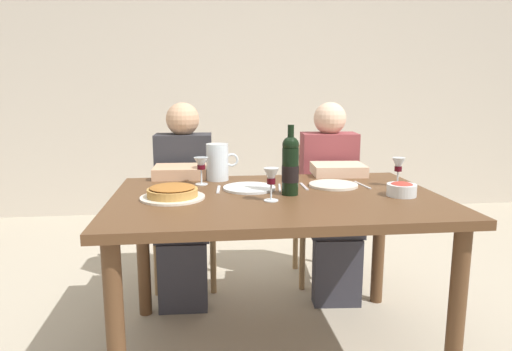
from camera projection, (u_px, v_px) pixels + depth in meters
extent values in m
plane|color=#B2A893|center=(276.00, 346.00, 2.27)|extent=(8.00, 8.00, 0.00)
cube|color=beige|center=(235.00, 72.00, 4.56)|extent=(8.00, 0.10, 2.80)
cube|color=brown|center=(277.00, 200.00, 2.13)|extent=(1.50, 1.00, 0.04)
cylinder|color=brown|center=(115.00, 331.00, 1.71)|extent=(0.07, 0.07, 0.72)
cylinder|color=brown|center=(457.00, 311.00, 1.87)|extent=(0.07, 0.07, 0.72)
cylinder|color=brown|center=(143.00, 252.00, 2.53)|extent=(0.07, 0.07, 0.72)
cylinder|color=brown|center=(379.00, 243.00, 2.69)|extent=(0.07, 0.07, 0.72)
cylinder|color=black|center=(290.00, 171.00, 2.12)|extent=(0.08, 0.08, 0.22)
sphere|color=black|center=(291.00, 145.00, 2.10)|extent=(0.08, 0.08, 0.08)
cylinder|color=black|center=(291.00, 134.00, 2.09)|extent=(0.03, 0.03, 0.08)
cylinder|color=black|center=(290.00, 174.00, 2.12)|extent=(0.08, 0.08, 0.08)
cylinder|color=silver|center=(217.00, 162.00, 2.46)|extent=(0.12, 0.12, 0.19)
cylinder|color=silver|center=(217.00, 169.00, 2.47)|extent=(0.11, 0.11, 0.12)
torus|color=silver|center=(232.00, 160.00, 2.47)|extent=(0.07, 0.01, 0.07)
cylinder|color=silver|center=(173.00, 197.00, 2.06)|extent=(0.29, 0.29, 0.01)
cylinder|color=#C18E47|center=(172.00, 193.00, 2.06)|extent=(0.22, 0.22, 0.03)
ellipsoid|color=#9E6028|center=(172.00, 187.00, 2.05)|extent=(0.20, 0.20, 0.02)
cylinder|color=silver|center=(402.00, 190.00, 2.11)|extent=(0.13, 0.13, 0.05)
ellipsoid|color=#B2382D|center=(402.00, 186.00, 2.11)|extent=(0.11, 0.11, 0.04)
cylinder|color=silver|center=(271.00, 200.00, 2.02)|extent=(0.06, 0.06, 0.00)
cylinder|color=silver|center=(271.00, 192.00, 2.01)|extent=(0.01, 0.01, 0.07)
cone|color=silver|center=(271.00, 176.00, 2.00)|extent=(0.07, 0.07, 0.07)
cylinder|color=#470A14|center=(271.00, 181.00, 2.01)|extent=(0.04, 0.04, 0.03)
cylinder|color=silver|center=(202.00, 184.00, 2.36)|extent=(0.06, 0.06, 0.00)
cylinder|color=silver|center=(201.00, 177.00, 2.36)|extent=(0.01, 0.01, 0.07)
cone|color=silver|center=(201.00, 164.00, 2.34)|extent=(0.07, 0.07, 0.06)
cylinder|color=#470A14|center=(201.00, 167.00, 2.35)|extent=(0.04, 0.04, 0.02)
cylinder|color=silver|center=(397.00, 186.00, 2.32)|extent=(0.06, 0.06, 0.00)
cylinder|color=silver|center=(398.00, 179.00, 2.31)|extent=(0.01, 0.01, 0.07)
cone|color=silver|center=(398.00, 165.00, 2.30)|extent=(0.07, 0.07, 0.07)
cylinder|color=#470A14|center=(398.00, 169.00, 2.30)|extent=(0.04, 0.04, 0.03)
cylinder|color=silver|center=(333.00, 185.00, 2.32)|extent=(0.24, 0.24, 0.01)
cylinder|color=silver|center=(249.00, 188.00, 2.25)|extent=(0.25, 0.25, 0.01)
cube|color=silver|center=(304.00, 186.00, 2.31)|extent=(0.02, 0.16, 0.00)
cube|color=silver|center=(362.00, 185.00, 2.34)|extent=(0.03, 0.18, 0.00)
cube|color=silver|center=(280.00, 188.00, 2.27)|extent=(0.04, 0.18, 0.00)
cube|color=silver|center=(218.00, 189.00, 2.24)|extent=(0.03, 0.16, 0.00)
cube|color=#9E7A51|center=(186.00, 214.00, 2.93)|extent=(0.41, 0.41, 0.02)
cube|color=#9E7A51|center=(186.00, 176.00, 3.07)|extent=(0.36, 0.04, 0.40)
cylinder|color=#9E7A51|center=(157.00, 260.00, 2.80)|extent=(0.04, 0.04, 0.45)
cylinder|color=#9E7A51|center=(213.00, 258.00, 2.82)|extent=(0.04, 0.04, 0.45)
cylinder|color=#9E7A51|center=(163.00, 241.00, 3.13)|extent=(0.04, 0.04, 0.45)
cylinder|color=#9E7A51|center=(213.00, 240.00, 3.16)|extent=(0.04, 0.04, 0.45)
cube|color=#2D2D33|center=(184.00, 175.00, 2.84)|extent=(0.35, 0.21, 0.50)
sphere|color=tan|center=(183.00, 119.00, 2.78)|extent=(0.20, 0.20, 0.20)
cube|color=#33333D|center=(183.00, 223.00, 2.71)|extent=(0.32, 0.39, 0.14)
cube|color=#33333D|center=(183.00, 276.00, 2.61)|extent=(0.28, 0.13, 0.40)
cube|color=tan|center=(181.00, 172.00, 2.56)|extent=(0.30, 0.25, 0.06)
cube|color=#9E7A51|center=(325.00, 211.00, 3.00)|extent=(0.43, 0.43, 0.02)
cube|color=#9E7A51|center=(321.00, 174.00, 3.15)|extent=(0.36, 0.06, 0.40)
cylinder|color=#9E7A51|center=(302.00, 255.00, 2.87)|extent=(0.04, 0.04, 0.45)
cylinder|color=#9E7A51|center=(357.00, 254.00, 2.89)|extent=(0.04, 0.04, 0.45)
cylinder|color=#9E7A51|center=(296.00, 237.00, 3.21)|extent=(0.04, 0.04, 0.45)
cylinder|color=#9E7A51|center=(344.00, 237.00, 3.22)|extent=(0.04, 0.04, 0.45)
cube|color=#8E3D42|center=(328.00, 173.00, 2.92)|extent=(0.35, 0.23, 0.50)
sphere|color=beige|center=(330.00, 118.00, 2.85)|extent=(0.20, 0.20, 0.20)
cube|color=#33333D|center=(333.00, 219.00, 2.78)|extent=(0.33, 0.40, 0.14)
cube|color=#33333D|center=(337.00, 271.00, 2.68)|extent=(0.28, 0.14, 0.40)
cube|color=beige|center=(338.00, 169.00, 2.63)|extent=(0.31, 0.26, 0.06)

